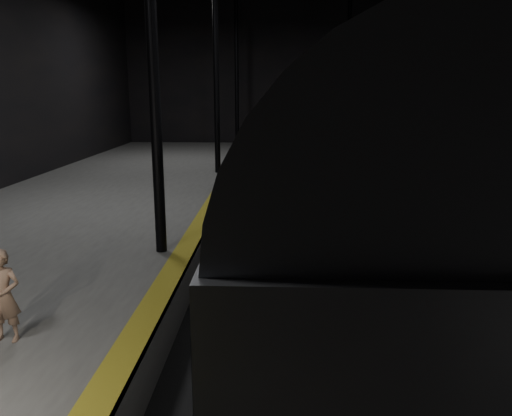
{
  "coord_description": "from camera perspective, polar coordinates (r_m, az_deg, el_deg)",
  "views": [
    {
      "loc": [
        -1.01,
        -15.55,
        4.85
      ],
      "look_at": [
        -1.5,
        -3.56,
        2.0
      ],
      "focal_mm": 35.0,
      "sensor_mm": 36.0,
      "label": 1
    }
  ],
  "objects": [
    {
      "name": "ground",
      "position": [
        16.32,
        5.8,
        -4.0
      ],
      "size": [
        44.0,
        44.0,
        0.0
      ],
      "primitive_type": "plane",
      "color": "black",
      "rests_on": "ground"
    },
    {
      "name": "train",
      "position": [
        12.13,
        7.11,
        4.06
      ],
      "size": [
        2.92,
        19.52,
        5.22
      ],
      "color": "#919398",
      "rests_on": "ground"
    },
    {
      "name": "platform_left",
      "position": [
        17.4,
        -19.65,
        -1.91
      ],
      "size": [
        9.0,
        43.8,
        1.0
      ],
      "primitive_type": "cube",
      "color": "#50504D",
      "rests_on": "ground"
    },
    {
      "name": "tactile_strip",
      "position": [
        16.17,
        -5.69,
        -0.46
      ],
      "size": [
        0.5,
        43.8,
        0.01
      ],
      "primitive_type": "cube",
      "color": "olive",
      "rests_on": "platform_left"
    },
    {
      "name": "woman",
      "position": [
        8.75,
        -26.89,
        -8.97
      ],
      "size": [
        0.54,
        0.36,
        1.48
      ],
      "primitive_type": "imported",
      "rotation": [
        0.0,
        0.0,
        -0.01
      ],
      "color": "#94725B",
      "rests_on": "platform_left"
    },
    {
      "name": "track",
      "position": [
        16.3,
        5.81,
        -3.77
      ],
      "size": [
        2.4,
        43.0,
        0.24
      ],
      "color": "#3F3328",
      "rests_on": "ground"
    }
  ]
}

